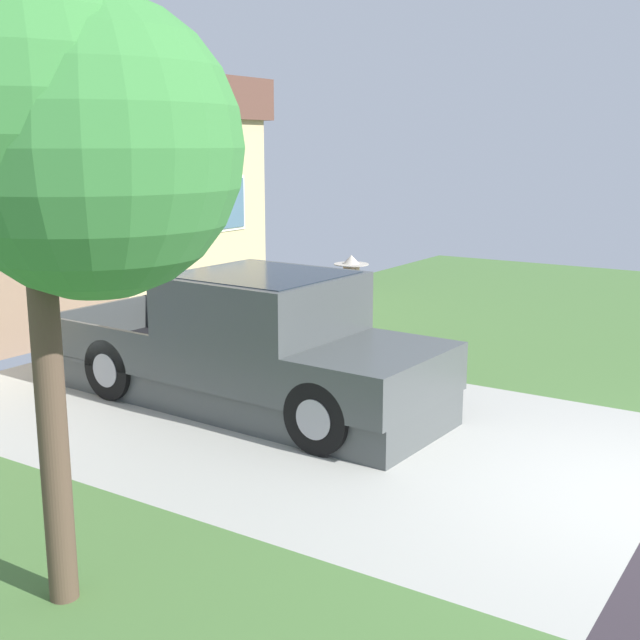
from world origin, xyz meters
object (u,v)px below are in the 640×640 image
(pickup_truck, at_px, (261,349))
(handbag, at_px, (372,375))
(person_with_hat, at_px, (351,309))
(front_yard_tree, at_px, (55,127))

(pickup_truck, height_order, handbag, pickup_truck)
(person_with_hat, height_order, handbag, person_with_hat)
(pickup_truck, relative_size, handbag, 12.66)
(front_yard_tree, bearing_deg, handbag, 9.10)
(pickup_truck, relative_size, front_yard_tree, 1.22)
(pickup_truck, distance_m, handbag, 1.88)
(front_yard_tree, bearing_deg, person_with_hat, 12.31)
(front_yard_tree, bearing_deg, pickup_truck, 20.74)
(person_with_hat, height_order, front_yard_tree, front_yard_tree)
(person_with_hat, bearing_deg, pickup_truck, -2.66)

